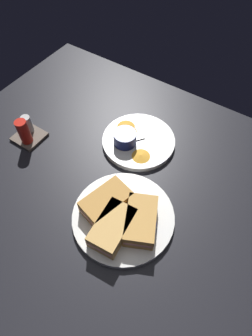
# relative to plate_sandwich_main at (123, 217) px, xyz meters

# --- Properties ---
(ground_plane) EXTENTS (1.10, 1.10, 0.03)m
(ground_plane) POSITION_rel_plate_sandwich_main_xyz_m (0.01, 0.13, -0.02)
(ground_plane) COLOR black
(plate_sandwich_main) EXTENTS (0.27, 0.27, 0.02)m
(plate_sandwich_main) POSITION_rel_plate_sandwich_main_xyz_m (0.00, 0.00, 0.00)
(plate_sandwich_main) COLOR silver
(plate_sandwich_main) RESTS_ON ground_plane
(sandwich_half_near) EXTENTS (0.15, 0.11, 0.05)m
(sandwich_half_near) POSITION_rel_plate_sandwich_main_xyz_m (-0.00, 0.05, 0.03)
(sandwich_half_near) COLOR #C68C42
(sandwich_half_near) RESTS_ON plate_sandwich_main
(sandwich_half_far) EXTENTS (0.14, 0.09, 0.05)m
(sandwich_half_far) POSITION_rel_plate_sandwich_main_xyz_m (-0.05, -0.00, 0.03)
(sandwich_half_far) COLOR tan
(sandwich_half_far) RESTS_ON plate_sandwich_main
(sandwich_half_extra) EXTENTS (0.15, 0.12, 0.05)m
(sandwich_half_extra) POSITION_rel_plate_sandwich_main_xyz_m (0.00, -0.05, 0.03)
(sandwich_half_extra) COLOR tan
(sandwich_half_extra) RESTS_ON plate_sandwich_main
(ramekin_dark_sauce) EXTENTS (0.07, 0.07, 0.04)m
(ramekin_dark_sauce) POSITION_rel_plate_sandwich_main_xyz_m (-0.01, -0.06, 0.03)
(ramekin_dark_sauce) COLOR navy
(ramekin_dark_sauce) RESTS_ON plate_sandwich_main
(spoon_by_dark_ramekin) EXTENTS (0.02, 0.10, 0.01)m
(spoon_by_dark_ramekin) POSITION_rel_plate_sandwich_main_xyz_m (-0.00, -0.01, 0.01)
(spoon_by_dark_ramekin) COLOR silver
(spoon_by_dark_ramekin) RESTS_ON plate_sandwich_main
(plate_chips_companion) EXTENTS (0.23, 0.23, 0.02)m
(plate_chips_companion) POSITION_rel_plate_sandwich_main_xyz_m (0.25, 0.11, 0.00)
(plate_chips_companion) COLOR silver
(plate_chips_companion) RESTS_ON ground_plane
(ramekin_light_gravy) EXTENTS (0.07, 0.07, 0.04)m
(ramekin_light_gravy) POSITION_rel_plate_sandwich_main_xyz_m (0.21, 0.14, 0.03)
(ramekin_light_gravy) COLOR #0C144C
(ramekin_light_gravy) RESTS_ON plate_chips_companion
(spoon_by_gravy_ramekin) EXTENTS (0.09, 0.07, 0.01)m
(spoon_by_gravy_ramekin) POSITION_rel_plate_sandwich_main_xyz_m (0.21, 0.14, 0.01)
(spoon_by_gravy_ramekin) COLOR silver
(spoon_by_gravy_ramekin) RESTS_ON plate_chips_companion
(plantain_chip_scatter) EXTENTS (0.14, 0.17, 0.01)m
(plantain_chip_scatter) POSITION_rel_plate_sandwich_main_xyz_m (0.24, 0.13, 0.01)
(plantain_chip_scatter) COLOR gold
(plantain_chip_scatter) RESTS_ON plate_chips_companion
(condiment_caddy) EXTENTS (0.09, 0.09, 0.10)m
(condiment_caddy) POSITION_rel_plate_sandwich_main_xyz_m (0.06, 0.42, 0.03)
(condiment_caddy) COLOR brown
(condiment_caddy) RESTS_ON ground_plane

